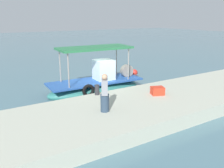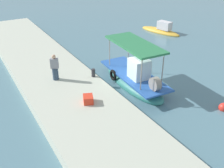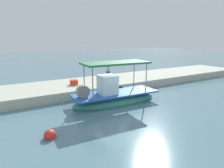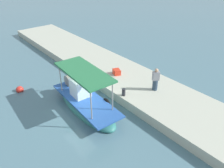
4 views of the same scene
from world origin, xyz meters
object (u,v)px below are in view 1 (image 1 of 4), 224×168
(fisherman_near_bollard, at_px, (105,95))
(marker_buoy, at_px, (134,73))
(main_fishing_boat, at_px, (97,84))
(cargo_crate, at_px, (157,91))
(mooring_bollard, at_px, (97,90))

(fisherman_near_bollard, height_order, marker_buoy, fisherman_near_bollard)
(fisherman_near_bollard, bearing_deg, main_fishing_boat, 65.34)
(marker_buoy, bearing_deg, main_fishing_boat, -152.02)
(cargo_crate, bearing_deg, main_fishing_boat, 109.74)
(mooring_bollard, relative_size, marker_buoy, 0.95)
(fisherman_near_bollard, height_order, mooring_bollard, fisherman_near_bollard)
(main_fishing_boat, bearing_deg, fisherman_near_bollard, -114.66)
(mooring_bollard, bearing_deg, fisherman_near_bollard, -110.73)
(fisherman_near_bollard, relative_size, mooring_bollard, 3.15)
(cargo_crate, xyz_separation_m, marker_buoy, (3.46, 6.48, -0.73))
(cargo_crate, height_order, marker_buoy, cargo_crate)
(cargo_crate, relative_size, marker_buoy, 1.15)
(main_fishing_boat, relative_size, cargo_crate, 9.75)
(mooring_bollard, bearing_deg, marker_buoy, 38.60)
(main_fishing_boat, height_order, fisherman_near_bollard, main_fishing_boat)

